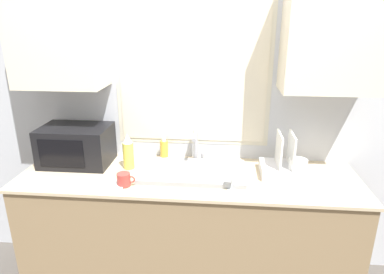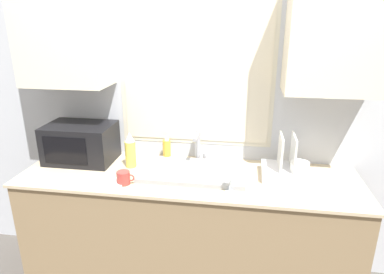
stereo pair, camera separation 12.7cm
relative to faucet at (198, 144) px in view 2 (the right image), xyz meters
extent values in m
cube|color=#8C7251|center=(-0.03, -0.22, -0.60)|extent=(2.23, 0.64, 0.87)
cube|color=#C6B28E|center=(-0.03, -0.22, -0.15)|extent=(2.26, 0.67, 0.02)
cube|color=silver|center=(-0.03, 0.13, 0.27)|extent=(6.00, 0.06, 2.60)
cube|color=beige|center=(-0.03, 0.10, 0.47)|extent=(1.10, 0.01, 1.00)
cube|color=beige|center=(-0.03, 0.09, 0.47)|extent=(1.04, 0.01, 0.94)
cube|color=beige|center=(-0.91, -0.06, 0.78)|extent=(0.58, 0.32, 0.74)
cube|color=beige|center=(0.84, -0.06, 0.78)|extent=(0.58, 0.32, 0.74)
cube|color=gray|center=(0.00, -0.20, -0.13)|extent=(0.70, 0.40, 0.03)
cylinder|color=#99999E|center=(0.00, 0.03, -0.02)|extent=(0.03, 0.03, 0.23)
cylinder|color=#99999E|center=(0.00, -0.06, 0.08)|extent=(0.03, 0.17, 0.03)
cylinder|color=#99999E|center=(0.05, 0.03, -0.11)|extent=(0.02, 0.02, 0.06)
cube|color=black|center=(-0.85, -0.10, 0.00)|extent=(0.48, 0.33, 0.27)
cube|color=black|center=(-0.88, -0.27, 0.00)|extent=(0.31, 0.01, 0.19)
cube|color=silver|center=(0.60, -0.17, -0.11)|extent=(0.30, 0.25, 0.07)
cube|color=white|center=(0.56, -0.17, 0.04)|extent=(0.01, 0.22, 0.22)
cube|color=white|center=(0.64, -0.17, 0.04)|extent=(0.01, 0.22, 0.22)
cylinder|color=white|center=(0.68, -0.20, -0.04)|extent=(0.12, 0.12, 0.06)
cylinder|color=#D8CC4C|center=(-0.46, -0.15, -0.05)|extent=(0.07, 0.07, 0.19)
cone|color=silver|center=(-0.46, -0.15, 0.08)|extent=(0.07, 0.07, 0.07)
cylinder|color=gold|center=(-0.23, 0.01, -0.07)|extent=(0.06, 0.06, 0.15)
cylinder|color=white|center=(-0.23, 0.01, 0.03)|extent=(0.03, 0.03, 0.04)
cylinder|color=#A53833|center=(-0.42, -0.42, -0.10)|extent=(0.08, 0.08, 0.08)
torus|color=#A53833|center=(-0.37, -0.42, -0.10)|extent=(0.05, 0.01, 0.05)
cylinder|color=silver|center=(0.25, -0.43, -0.14)|extent=(0.06, 0.06, 0.00)
cylinder|color=silver|center=(0.25, -0.43, -0.09)|extent=(0.01, 0.01, 0.09)
cone|color=silver|center=(0.25, -0.43, -0.01)|extent=(0.06, 0.06, 0.07)
cylinder|color=white|center=(-0.48, -0.44, -0.14)|extent=(0.15, 0.15, 0.01)
camera|label=1|loc=(0.19, -2.30, 0.85)|focal=32.00mm
camera|label=2|loc=(0.31, -2.28, 0.85)|focal=32.00mm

